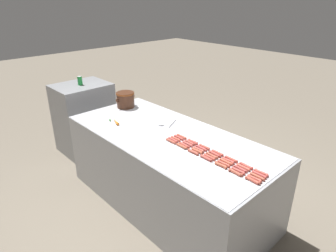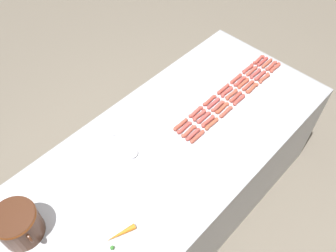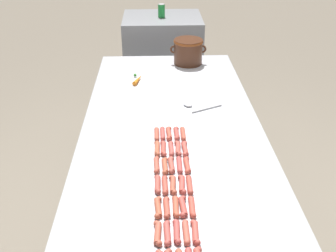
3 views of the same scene
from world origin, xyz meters
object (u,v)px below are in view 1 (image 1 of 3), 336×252
hot_dog_1 (236,172)px  hot_dog_30 (231,159)px  hot_dog_28 (261,173)px  hot_dog_2 (221,165)px  serving_spoon (165,124)px  soda_can (80,81)px  hot_dog_5 (182,146)px  hot_dog_23 (228,161)px  hot_dog_18 (199,149)px  hot_dog_32 (204,147)px  hot_dog_25 (202,148)px  hot_dog_11 (197,151)px  hot_dog_22 (243,167)px  hot_dog_15 (240,169)px  hot_dog_16 (226,162)px  hot_dog_24 (215,154)px  back_cabinet (85,118)px  hot_dog_10 (209,157)px  hot_dog_9 (224,164)px  hot_dog_4 (193,152)px  hot_dog_17 (212,156)px  carrot (115,121)px  hot_dog_26 (190,143)px  hot_dog_27 (179,138)px  hot_dog_3 (206,158)px  hot_dog_6 (171,141)px  hot_dog_0 (253,180)px  hot_dog_31 (217,153)px  hot_dog_33 (193,142)px  hot_dog_19 (188,144)px  hot_dog_20 (176,139)px  bean_pot (125,99)px  hot_dog_8 (238,171)px  hot_dog_13 (173,140)px  hot_dog_34 (182,137)px  hot_dog_21 (259,175)px

hot_dog_1 → hot_dog_30: (0.15, 0.15, 0.00)m
hot_dog_28 → hot_dog_2: bearing=116.0°
serving_spoon → soda_can: soda_can is taller
hot_dog_1 → hot_dog_5: 0.62m
hot_dog_23 → serving_spoon: size_ratio=0.52×
hot_dog_18 → hot_dog_32: size_ratio=1.00×
hot_dog_23 → hot_dog_25: same height
hot_dog_1 → soda_can: (0.08, 2.72, 0.21)m
hot_dog_11 → hot_dog_2: bearing=-97.2°
hot_dog_22 → hot_dog_15: bearing=173.2°
hot_dog_16 → hot_dog_30: bearing=-3.2°
hot_dog_30 → hot_dog_24: bearing=101.9°
back_cabinet → hot_dog_10: 2.46m
hot_dog_9 → hot_dog_25: same height
hot_dog_4 → soda_can: size_ratio=1.08×
hot_dog_17 → carrot: 1.26m
hot_dog_2 → hot_dog_26: same height
hot_dog_23 → hot_dog_25: bearing=89.4°
hot_dog_9 → hot_dog_27: bearing=83.0°
hot_dog_3 → soda_can: (0.07, 2.40, 0.21)m
hot_dog_3 → hot_dog_10: 0.03m
hot_dog_6 → hot_dog_9: 0.62m
hot_dog_0 → hot_dog_31: same height
hot_dog_5 → hot_dog_16: 0.47m
hot_dog_2 → hot_dog_11: (0.04, 0.31, 0.00)m
hot_dog_33 → hot_dog_19: bearing=178.6°
hot_dog_19 → hot_dog_20: (-0.01, 0.16, 0.00)m
hot_dog_23 → hot_dog_20: bearing=93.4°
hot_dog_11 → hot_dog_19: (0.04, 0.16, 0.00)m
bean_pot → serving_spoon: (-0.02, -0.77, -0.10)m
serving_spoon → carrot: 0.57m
hot_dog_15 → hot_dog_22: (0.04, -0.00, 0.00)m
hot_dog_8 → hot_dog_26: bearing=82.8°
hot_dog_24 → soda_can: (-0.04, 2.41, 0.21)m
hot_dog_16 → hot_dog_23: size_ratio=1.00×
hot_dog_1 → hot_dog_13: 0.77m
hot_dog_11 → hot_dog_30: size_ratio=1.00×
hot_dog_24 → carrot: bearing=100.9°
hot_dog_0 → serving_spoon: (0.24, 1.28, -0.01)m
hot_dog_17 → serving_spoon: size_ratio=0.52×
soda_can → hot_dog_34: bearing=-87.7°
carrot → hot_dog_15: bearing=-82.7°
hot_dog_23 → hot_dog_30: (0.04, -0.00, 0.00)m
bean_pot → hot_dog_4: bearing=-100.7°
hot_dog_31 → hot_dog_11: bearing=125.5°
hot_dog_16 → hot_dog_30: 0.07m
back_cabinet → hot_dog_34: back_cabinet is taller
hot_dog_9 → hot_dog_21: (0.07, -0.30, 0.00)m
hot_dog_3 → hot_dog_18: 0.17m
hot_dog_4 → hot_dog_10: (0.04, -0.16, 0.00)m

